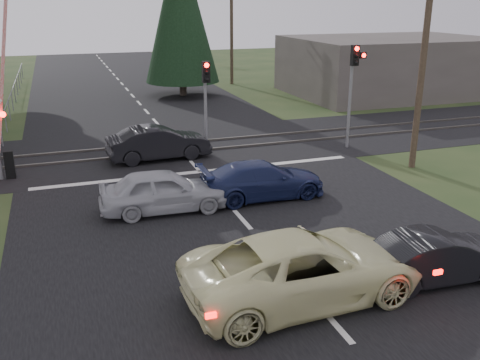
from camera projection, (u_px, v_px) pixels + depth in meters
name	position (u px, v px, depth m)	size (l,w,h in m)	color
ground	(279.00, 262.00, 14.21)	(120.00, 120.00, 0.00)	#233819
road	(189.00, 160.00, 23.16)	(14.00, 100.00, 0.01)	black
rail_corridor	(179.00, 148.00, 24.95)	(120.00, 8.00, 0.01)	black
stop_line	(200.00, 172.00, 21.54)	(13.00, 0.35, 0.00)	silver
rail_near	(183.00, 152.00, 24.21)	(120.00, 0.12, 0.10)	#59544C
rail_far	(175.00, 143.00, 25.65)	(120.00, 0.12, 0.10)	#59544C
crossing_signal	(0.00, 127.00, 20.06)	(1.62, 0.38, 6.96)	slate
traffic_signal_right	(354.00, 77.00, 23.94)	(0.68, 0.48, 4.70)	slate
traffic_signal_center	(206.00, 92.00, 23.17)	(0.32, 0.48, 4.10)	slate
utility_pole_near	(424.00, 50.00, 20.67)	(1.80, 0.26, 9.00)	#4C3D2D
utility_pole_mid	(232.00, 24.00, 42.15)	(1.80, 0.26, 9.00)	#4C3D2D
utility_pole_far	(167.00, 15.00, 64.53)	(1.80, 0.26, 9.00)	#4C3D2D
conifer_tree	(180.00, 8.00, 36.62)	(5.20, 5.20, 11.00)	#473D33
fence_left	(12.00, 115.00, 31.94)	(0.10, 36.00, 1.20)	slate
building_right	(390.00, 66.00, 38.79)	(14.00, 10.00, 4.00)	#59514C
cream_coupe	(303.00, 268.00, 12.25)	(2.60, 5.64, 1.57)	beige
dark_hatchback	(437.00, 257.00, 13.09)	(1.32, 3.79, 1.25)	black
silver_car	(163.00, 191.00, 17.38)	(1.66, 4.12, 1.40)	#A7A8AF
blue_sedan	(262.00, 180.00, 18.59)	(1.81, 4.44, 1.29)	#182048
dark_car_far	(159.00, 143.00, 23.03)	(1.53, 4.38, 1.44)	black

